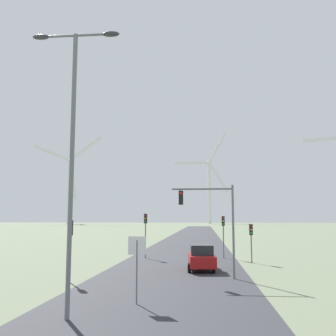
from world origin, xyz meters
TOP-DOWN VIEW (x-y plane):
  - road_surface at (0.00, 48.00)m, footprint 10.00×240.00m
  - streetlamp at (-3.01, 6.44)m, footprint 3.62×0.32m
  - stop_sign_near at (-0.87, 9.27)m, footprint 0.81×0.07m
  - traffic_light_post_near_left at (-5.91, 14.90)m, footprint 0.28×0.33m
  - traffic_light_post_near_right at (6.07, 25.75)m, footprint 0.28×0.34m
  - traffic_light_post_mid_left at (-3.42, 28.96)m, footprint 0.28×0.34m
  - traffic_light_post_mid_right at (3.92, 29.47)m, footprint 0.28×0.34m
  - traffic_light_mast_overhead at (2.59, 16.86)m, footprint 3.94×0.35m
  - car_approaching at (1.90, 20.64)m, footprint 2.10×4.22m
  - wind_turbine_far_left at (-79.93, 225.40)m, footprint 41.36×7.80m
  - wind_turbine_left at (5.98, 252.11)m, footprint 35.20×5.87m

SIDE VIEW (x-z plane):
  - road_surface at x=0.00m, z-range 0.00..0.01m
  - car_approaching at x=1.90m, z-range 0.00..1.83m
  - stop_sign_near at x=-0.87m, z-range 0.59..3.51m
  - traffic_light_post_near_right at x=6.07m, z-range 0.75..3.96m
  - traffic_light_post_near_left at x=-5.91m, z-range 0.84..4.45m
  - traffic_light_post_mid_right at x=3.92m, z-range 0.91..4.81m
  - traffic_light_post_mid_left at x=-3.42m, z-range 0.96..5.09m
  - traffic_light_mast_overhead at x=2.59m, z-range 1.20..7.04m
  - streetlamp at x=-3.01m, z-range 1.34..12.56m
  - wind_turbine_far_left at x=-79.93m, z-range -2.04..52.76m
  - wind_turbine_left at x=5.98m, z-range -4.52..56.09m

